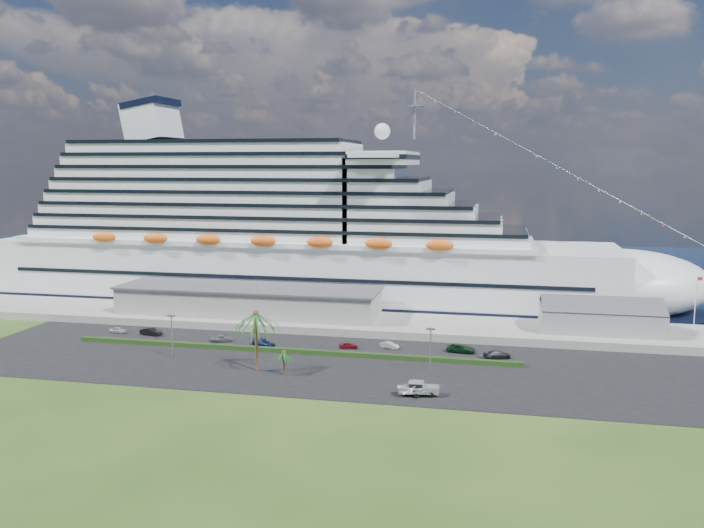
% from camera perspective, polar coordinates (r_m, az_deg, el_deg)
% --- Properties ---
extents(ground, '(420.00, 420.00, 0.00)m').
position_cam_1_polar(ground, '(116.47, -3.88, -9.77)').
color(ground, '#274316').
rests_on(ground, ground).
extents(asphalt_lot, '(140.00, 38.00, 0.12)m').
position_cam_1_polar(asphalt_lot, '(126.58, -2.51, -8.24)').
color(asphalt_lot, black).
rests_on(asphalt_lot, ground).
extents(wharf, '(240.00, 20.00, 1.80)m').
position_cam_1_polar(wharf, '(153.65, 0.21, -4.91)').
color(wharf, gray).
rests_on(wharf, ground).
extents(water, '(420.00, 160.00, 0.02)m').
position_cam_1_polar(water, '(241.07, 4.59, -0.26)').
color(water, '#0B1632').
rests_on(water, ground).
extents(cruise_ship, '(191.00, 38.00, 54.00)m').
position_cam_1_polar(cruise_ship, '(179.21, -4.97, 2.11)').
color(cruise_ship, silver).
rests_on(cruise_ship, ground).
extents(terminal_building, '(61.00, 15.00, 6.30)m').
position_cam_1_polar(terminal_building, '(159.65, -8.62, -2.98)').
color(terminal_building, gray).
rests_on(terminal_building, wharf).
extents(port_shed, '(24.00, 12.31, 7.37)m').
position_cam_1_polar(port_shed, '(151.31, 19.92, -4.27)').
color(port_shed, gray).
rests_on(port_shed, wharf).
extents(flagpole, '(1.08, 0.16, 12.00)m').
position_cam_1_polar(flagpole, '(154.15, 26.65, -2.97)').
color(flagpole, silver).
rests_on(flagpole, wharf).
extents(hedge, '(88.00, 1.10, 0.90)m').
position_cam_1_polar(hedge, '(133.18, -5.33, -7.19)').
color(hedge, black).
rests_on(hedge, asphalt_lot).
extents(lamp_post_left, '(1.60, 0.35, 8.27)m').
position_cam_1_polar(lamp_post_left, '(132.16, -14.75, -5.42)').
color(lamp_post_left, gray).
rests_on(lamp_post_left, asphalt_lot).
extents(lamp_post_right, '(1.60, 0.35, 8.27)m').
position_cam_1_polar(lamp_post_right, '(118.94, 6.54, -6.73)').
color(lamp_post_right, gray).
rests_on(lamp_post_right, asphalt_lot).
extents(palm_tall, '(8.82, 8.82, 11.13)m').
position_cam_1_polar(palm_tall, '(120.66, -7.99, -4.65)').
color(palm_tall, '#47301E').
rests_on(palm_tall, ground).
extents(palm_short, '(3.53, 3.53, 4.56)m').
position_cam_1_polar(palm_short, '(118.94, -5.67, -7.56)').
color(palm_short, '#47301E').
rests_on(palm_short, ground).
extents(parked_car_0, '(3.69, 1.74, 1.22)m').
position_cam_1_polar(parked_car_0, '(156.11, -18.87, -5.22)').
color(parked_car_0, '#B4B4B6').
rests_on(parked_car_0, asphalt_lot).
extents(parked_car_1, '(4.92, 2.40, 1.55)m').
position_cam_1_polar(parked_car_1, '(151.93, -16.36, -5.41)').
color(parked_car_1, black).
rests_on(parked_car_1, asphalt_lot).
extents(parked_car_2, '(4.92, 3.66, 1.24)m').
position_cam_1_polar(parked_car_2, '(143.35, -10.75, -6.10)').
color(parked_car_2, slate).
rests_on(parked_car_2, asphalt_lot).
extents(parked_car_3, '(5.68, 4.06, 1.53)m').
position_cam_1_polar(parked_car_3, '(137.92, -7.34, -6.54)').
color(parked_car_3, '#131A43').
rests_on(parked_car_3, asphalt_lot).
extents(parked_car_4, '(3.71, 1.79, 1.22)m').
position_cam_1_polar(parked_car_4, '(135.74, -0.28, -6.78)').
color(parked_car_4, maroon).
rests_on(parked_car_4, asphalt_lot).
extents(parked_car_5, '(4.02, 2.50, 1.25)m').
position_cam_1_polar(parked_car_5, '(135.98, 3.12, -6.76)').
color(parked_car_5, '#ABAEB2').
rests_on(parked_car_5, asphalt_lot).
extents(parked_car_6, '(5.71, 3.11, 1.52)m').
position_cam_1_polar(parked_car_6, '(134.61, 9.05, -6.95)').
color(parked_car_6, black).
rests_on(parked_car_6, asphalt_lot).
extents(parked_car_7, '(5.55, 3.95, 1.49)m').
position_cam_1_polar(parked_car_7, '(131.79, 11.97, -7.37)').
color(parked_car_7, '#222327').
rests_on(parked_car_7, asphalt_lot).
extents(pickup_truck, '(5.82, 2.33, 2.04)m').
position_cam_1_polar(pickup_truck, '(110.13, 5.69, -10.20)').
color(pickup_truck, black).
rests_on(pickup_truck, asphalt_lot).
extents(boat_trailer, '(6.63, 4.90, 1.84)m').
position_cam_1_polar(boat_trailer, '(109.39, 5.21, -10.27)').
color(boat_trailer, gray).
rests_on(boat_trailer, asphalt_lot).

